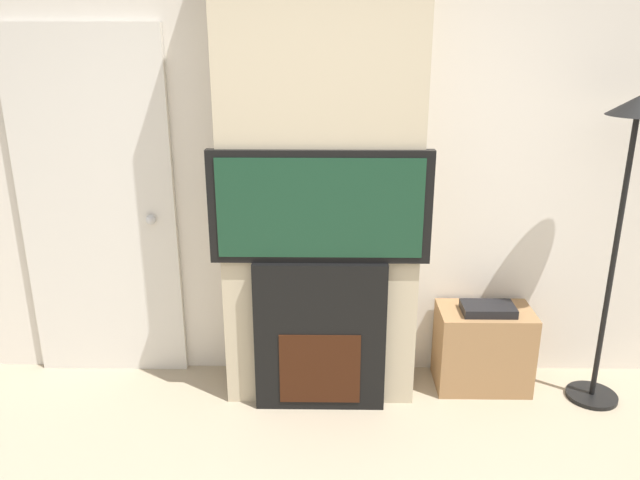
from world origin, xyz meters
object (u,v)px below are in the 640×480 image
at_px(television, 320,207).
at_px(media_stand, 483,347).
at_px(floor_lamp, 627,176).
at_px(fireplace, 320,335).

height_order(television, media_stand, television).
bearing_deg(television, floor_lamp, 2.91).
bearing_deg(floor_lamp, media_stand, 167.94).
height_order(fireplace, television, television).
distance_m(fireplace, media_stand, 1.01).
bearing_deg(television, media_stand, 12.48).
relative_size(floor_lamp, media_stand, 3.18).
bearing_deg(fireplace, media_stand, 12.37).
relative_size(television, media_stand, 2.12).
distance_m(fireplace, television, 0.75).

